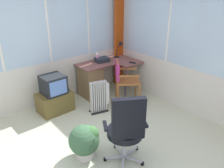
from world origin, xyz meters
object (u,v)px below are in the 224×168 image
object	(u,v)px
desk_lamp	(121,47)
office_chair	(126,128)
potted_plant	(85,140)
spray_bottle	(97,57)
paper_tray	(102,60)
space_heater	(100,97)
tv_on_stand	(55,96)
wooden_armchair	(122,76)
desk	(93,79)
tv_remote	(133,63)

from	to	relation	value
desk_lamp	office_chair	world-z (taller)	desk_lamp
potted_plant	spray_bottle	bearing A→B (deg)	49.61
spray_bottle	office_chair	distance (m)	2.49
paper_tray	space_heater	size ratio (longest dim) A/B	0.47
spray_bottle	tv_on_stand	world-z (taller)	spray_bottle
wooden_armchair	space_heater	bearing A→B (deg)	-174.31
desk	tv_on_stand	world-z (taller)	tv_on_stand
paper_tray	wooden_armchair	distance (m)	0.70
spray_bottle	desk_lamp	bearing A→B (deg)	-8.37
tv_remote	paper_tray	size ratio (longest dim) A/B	0.50
paper_tray	office_chair	xyz separation A→B (m)	(-1.19, -2.13, -0.17)
desk	tv_on_stand	size ratio (longest dim) A/B	1.77
tv_remote	paper_tray	world-z (taller)	paper_tray
office_chair	tv_on_stand	world-z (taller)	office_chair
spray_bottle	paper_tray	xyz separation A→B (m)	(0.07, -0.08, -0.06)
spray_bottle	potted_plant	bearing A→B (deg)	-130.39
desk	potted_plant	xyz separation A→B (m)	(-1.26, -1.62, -0.11)
tv_on_stand	office_chair	bearing A→B (deg)	-87.06
office_chair	tv_on_stand	xyz separation A→B (m)	(-0.10, 1.96, -0.26)
tv_remote	office_chair	xyz separation A→B (m)	(-1.65, -1.62, -0.14)
desk_lamp	potted_plant	world-z (taller)	desk_lamp
desk_lamp	space_heater	distance (m)	1.52
desk_lamp	office_chair	bearing A→B (deg)	-129.13
desk_lamp	wooden_armchair	world-z (taller)	desk_lamp
office_chair	space_heater	size ratio (longest dim) A/B	1.68
tv_remote	spray_bottle	size ratio (longest dim) A/B	0.69
office_chair	potted_plant	size ratio (longest dim) A/B	2.10
spray_bottle	space_heater	bearing A→B (deg)	-123.69
wooden_armchair	space_heater	xyz separation A→B (m)	(-0.63, -0.06, -0.26)
wooden_armchair	tv_on_stand	world-z (taller)	wooden_armchair
desk_lamp	office_chair	distance (m)	2.77
desk	space_heater	bearing A→B (deg)	-114.78
space_heater	potted_plant	xyz separation A→B (m)	(-0.94, -0.92, -0.04)
wooden_armchair	potted_plant	size ratio (longest dim) A/B	1.76
tv_remote	wooden_armchair	xyz separation A→B (m)	(-0.45, -0.17, -0.15)
desk	tv_on_stand	xyz separation A→B (m)	(-0.99, -0.12, -0.06)
tv_on_stand	paper_tray	bearing A→B (deg)	7.62
desk	tv_remote	size ratio (longest dim) A/B	8.87
wooden_armchair	tv_on_stand	distance (m)	1.42
desk	potted_plant	bearing A→B (deg)	-127.87
desk	paper_tray	world-z (taller)	paper_tray
potted_plant	desk_lamp	bearing A→B (deg)	38.39
desk	office_chair	bearing A→B (deg)	-113.19
desk	paper_tray	bearing A→B (deg)	9.37
tv_remote	tv_on_stand	bearing A→B (deg)	155.29
potted_plant	wooden_armchair	bearing A→B (deg)	32.27
tv_remote	spray_bottle	world-z (taller)	spray_bottle
spray_bottle	space_heater	distance (m)	1.11
office_chair	space_heater	xyz separation A→B (m)	(0.57, 1.39, -0.27)
desk_lamp	spray_bottle	distance (m)	0.63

